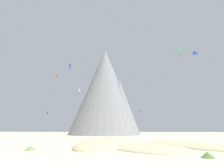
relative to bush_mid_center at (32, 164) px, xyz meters
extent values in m
plane|color=beige|center=(9.64, 3.86, -0.27)|extent=(400.00, 400.00, 0.00)
ellipsoid|color=#CCBA8E|center=(14.81, 17.92, -0.27)|extent=(22.54, 22.89, 2.62)
ellipsoid|color=beige|center=(26.25, 24.34, -0.27)|extent=(24.89, 28.11, 3.26)
ellipsoid|color=#C6B284|center=(6.21, 26.41, -0.27)|extent=(18.71, 29.90, 4.22)
cone|color=#386633|center=(0.00, 0.00, 0.00)|extent=(1.92, 1.92, 0.54)
cone|color=#477238|center=(11.80, 20.81, 0.24)|extent=(2.91, 2.91, 1.01)
cone|color=#668C4C|center=(-8.12, 15.90, 0.15)|extent=(2.60, 2.60, 0.84)
cone|color=#477238|center=(22.59, 7.87, 0.17)|extent=(2.40, 2.40, 0.89)
cone|color=#668C4C|center=(-1.21, 2.92, -0.02)|extent=(3.02, 3.02, 0.51)
cone|color=slate|center=(-2.57, 105.96, 29.62)|extent=(58.12, 58.12, 59.78)
cone|color=slate|center=(1.86, 113.18, 20.09)|extent=(53.92, 53.92, 40.72)
cone|color=slate|center=(7.71, 101.74, 17.92)|extent=(34.34, 34.34, 36.38)
cone|color=green|center=(36.80, 61.47, 39.10)|extent=(1.99, 0.31, 1.99)
cylinder|color=black|center=(37.09, 61.47, 36.81)|extent=(0.32, 0.12, 2.60)
cone|color=purple|center=(16.33, 52.21, 10.18)|extent=(0.75, 1.69, 1.67)
cylinder|color=#D1339E|center=(16.45, 52.21, 8.31)|extent=(0.17, 0.39, 2.10)
cube|color=black|center=(-18.09, 47.18, 9.60)|extent=(0.21, 0.83, 1.11)
cube|color=red|center=(-16.96, 51.14, 24.66)|extent=(0.87, 0.83, 0.44)
cube|color=red|center=(-16.96, 51.14, 24.99)|extent=(0.87, 0.83, 0.44)
cube|color=pink|center=(12.74, 58.50, 27.32)|extent=(0.41, 1.21, 1.40)
cube|color=blue|center=(36.10, 42.14, 29.61)|extent=(1.52, 1.55, 0.68)
cube|color=blue|center=(36.10, 42.14, 30.19)|extent=(1.52, 1.55, 0.68)
cube|color=gold|center=(-4.66, 40.12, 16.61)|extent=(0.39, 1.00, 1.26)
cube|color=#5138B2|center=(-14.54, 60.48, 32.23)|extent=(1.43, 1.51, 0.87)
cube|color=#5138B2|center=(-14.54, 60.48, 33.04)|extent=(1.43, 1.51, 0.87)
cylinder|color=#5138B2|center=(-14.44, 60.48, 30.75)|extent=(0.41, 0.12, 2.44)
cylinder|color=#D1339E|center=(1.09, 22.70, 37.91)|extent=(0.14, 0.21, 3.78)
camera|label=1|loc=(10.43, -22.20, 3.95)|focal=30.27mm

